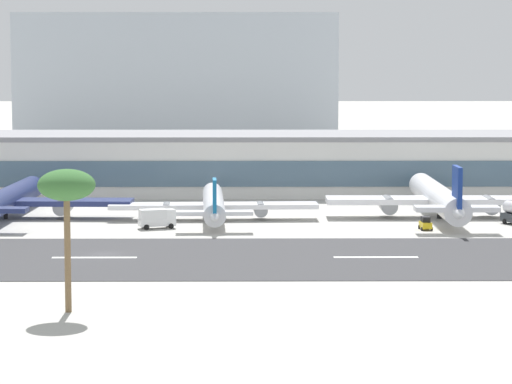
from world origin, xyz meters
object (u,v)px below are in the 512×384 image
(service_baggage_tug_2, at_px, (426,223))
(palm_tree_0, at_px, (67,188))
(airliner_gold_tail_gate_0, at_px, (6,201))
(airliner_blue_tail_gate_1, at_px, (214,205))
(distant_hotel_block, at_px, (178,84))
(terminal_building, at_px, (226,163))
(service_box_truck_1, at_px, (157,218))
(airliner_navy_tail_gate_2, at_px, (439,199))

(service_baggage_tug_2, height_order, palm_tree_0, palm_tree_0)
(airliner_gold_tail_gate_0, xyz_separation_m, airliner_blue_tail_gate_1, (36.83, -2.53, -0.45))
(service_baggage_tug_2, xyz_separation_m, palm_tree_0, (-49.42, -66.86, 12.80))
(distant_hotel_block, xyz_separation_m, airliner_gold_tail_gate_0, (-21.88, -160.22, -17.77))
(palm_tree_0, bearing_deg, terminal_building, 82.98)
(airliner_gold_tail_gate_0, relative_size, service_box_truck_1, 7.58)
(terminal_building, bearing_deg, airliner_gold_tail_gate_0, -130.69)
(distant_hotel_block, distance_m, airliner_gold_tail_gate_0, 162.68)
(airliner_gold_tail_gate_0, bearing_deg, airliner_blue_tail_gate_1, -92.17)
(service_baggage_tug_2, bearing_deg, airliner_gold_tail_gate_0, -105.68)
(airliner_blue_tail_gate_1, height_order, palm_tree_0, palm_tree_0)
(terminal_building, bearing_deg, service_baggage_tug_2, -60.28)
(distant_hotel_block, distance_m, service_box_truck_1, 174.17)
(airliner_blue_tail_gate_1, relative_size, palm_tree_0, 2.64)
(distant_hotel_block, distance_m, palm_tree_0, 241.94)
(service_box_truck_1, xyz_separation_m, palm_tree_0, (-4.86, -68.83, 12.06))
(airliner_navy_tail_gate_2, relative_size, service_baggage_tug_2, 15.80)
(distant_hotel_block, bearing_deg, palm_tree_0, -89.78)
(terminal_building, height_order, service_baggage_tug_2, terminal_building)
(palm_tree_0, bearing_deg, airliner_blue_tail_gate_1, 79.95)
(service_box_truck_1, relative_size, palm_tree_0, 0.40)
(service_baggage_tug_2, bearing_deg, palm_tree_0, -40.60)
(airliner_gold_tail_gate_0, xyz_separation_m, airliner_navy_tail_gate_2, (76.82, 0.22, 0.23))
(distant_hotel_block, bearing_deg, terminal_building, -81.90)
(terminal_building, distance_m, airliner_navy_tail_gate_2, 58.80)
(airliner_gold_tail_gate_0, bearing_deg, service_box_truck_1, -113.05)
(distant_hotel_block, relative_size, airliner_gold_tail_gate_0, 1.95)
(airliner_gold_tail_gate_0, distance_m, service_box_truck_1, 30.52)
(airliner_gold_tail_gate_0, xyz_separation_m, service_baggage_tug_2, (72.23, -14.76, -2.20))
(airliner_navy_tail_gate_2, distance_m, palm_tree_0, 98.60)
(distant_hotel_block, bearing_deg, service_baggage_tug_2, -73.95)
(airliner_blue_tail_gate_1, distance_m, palm_tree_0, 81.08)
(palm_tree_0, bearing_deg, service_baggage_tug_2, 53.53)
(airliner_gold_tail_gate_0, height_order, service_baggage_tug_2, airliner_gold_tail_gate_0)
(distant_hotel_block, bearing_deg, airliner_navy_tail_gate_2, -71.05)
(airliner_gold_tail_gate_0, height_order, service_box_truck_1, airliner_gold_tail_gate_0)
(airliner_gold_tail_gate_0, xyz_separation_m, service_box_truck_1, (27.67, -12.79, -1.46))
(terminal_building, xyz_separation_m, distant_hotel_block, (-16.47, 115.63, 14.72))
(terminal_building, height_order, distant_hotel_block, distant_hotel_block)
(airliner_blue_tail_gate_1, xyz_separation_m, palm_tree_0, (-14.02, -79.09, 11.05))
(service_baggage_tug_2, distance_m, palm_tree_0, 84.12)
(airliner_navy_tail_gate_2, height_order, service_baggage_tug_2, airliner_navy_tail_gate_2)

